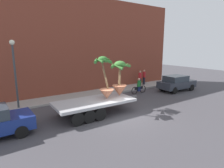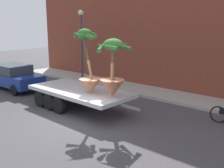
% 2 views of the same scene
% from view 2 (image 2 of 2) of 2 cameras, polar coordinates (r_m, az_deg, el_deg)
% --- Properties ---
extents(ground_plane, '(60.00, 60.00, 0.00)m').
position_cam_2_polar(ground_plane, '(11.74, -6.80, -8.08)').
color(ground_plane, '#423F44').
extents(sidewalk, '(24.00, 2.20, 0.15)m').
position_cam_2_polar(sidewalk, '(16.23, 9.32, -1.89)').
color(sidewalk, '#A39E99').
rests_on(sidewalk, ground).
extents(building_facade, '(24.00, 1.20, 9.15)m').
position_cam_2_polar(building_facade, '(17.17, 12.98, 13.94)').
color(building_facade, brown).
rests_on(building_facade, ground).
extents(flatbed_trailer, '(6.37, 2.57, 0.98)m').
position_cam_2_polar(flatbed_trailer, '(13.52, -7.50, -1.85)').
color(flatbed_trailer, '#B7BABF').
rests_on(flatbed_trailer, ground).
extents(potted_palm_rear, '(1.52, 1.39, 2.93)m').
position_cam_2_polar(potted_palm_rear, '(12.38, -5.01, 3.47)').
color(potted_palm_rear, '#C17251').
rests_on(potted_palm_rear, flatbed_trailer).
extents(potted_palm_middle, '(1.48, 1.51, 2.55)m').
position_cam_2_polar(potted_palm_middle, '(11.62, 0.13, 2.58)').
color(potted_palm_middle, '#B26647').
rests_on(potted_palm_middle, flatbed_trailer).
extents(trailing_car, '(4.21, 1.95, 1.58)m').
position_cam_2_polar(trailing_car, '(18.20, -20.02, 1.53)').
color(trailing_car, navy).
rests_on(trailing_car, ground).
extents(street_lamp, '(0.36, 0.36, 4.83)m').
position_cam_2_polar(street_lamp, '(18.65, -6.49, 9.95)').
color(street_lamp, '#383D42').
rests_on(street_lamp, sidewalk).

